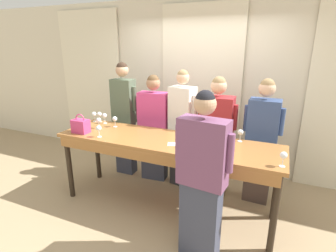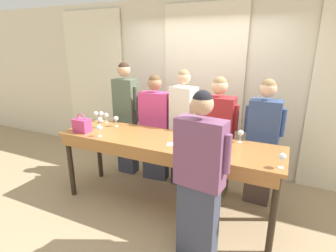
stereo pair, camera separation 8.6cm
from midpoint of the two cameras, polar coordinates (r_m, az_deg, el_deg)
ground_plane at (r=3.67m, az=0.17°, el=-17.00°), size 18.00×18.00×0.00m
wall_back at (r=4.46m, az=8.29°, el=8.50°), size 12.00×0.06×2.80m
curtain_panel_left at (r=5.49m, az=-15.13°, el=9.13°), size 1.34×0.03×2.69m
curtain_panel_center at (r=4.41m, az=8.01°, el=7.67°), size 1.34×0.03×2.69m
tasting_bar at (r=3.24m, az=-0.04°, el=-4.73°), size 2.80×0.76×0.95m
wine_bottle at (r=2.94m, az=13.30°, el=-2.94°), size 0.08×0.08×0.33m
handbag at (r=3.65m, az=-17.60°, el=0.17°), size 0.21×0.14×0.25m
wine_glass_front_left at (r=2.70m, az=24.49°, el=-6.18°), size 0.07×0.07×0.15m
wine_glass_front_mid at (r=3.05m, az=6.56°, el=-2.08°), size 0.07×0.07×0.15m
wine_glass_front_right at (r=3.75m, az=-13.99°, el=1.25°), size 0.07×0.07×0.15m
wine_glass_center_left at (r=3.77m, az=-10.63°, el=1.54°), size 0.07×0.07×0.15m
wine_glass_center_mid at (r=4.11m, az=-14.86°, el=2.56°), size 0.07×0.07×0.15m
wine_glass_center_right at (r=3.40m, az=-14.04°, el=-0.42°), size 0.07×0.07×0.15m
wine_glass_back_left at (r=3.23m, az=16.27°, el=-1.53°), size 0.07×0.07×0.15m
wine_glass_back_mid at (r=4.08m, az=-13.76°, el=2.54°), size 0.07×0.07×0.15m
wine_glass_back_right at (r=3.98m, az=-12.73°, el=2.24°), size 0.07×0.07×0.15m
napkin at (r=3.07m, az=1.68°, el=-3.99°), size 0.15×0.15×0.00m
guest_olive_jacket at (r=4.26m, az=-8.50°, el=1.90°), size 0.46×0.22×1.82m
guest_pink_top at (r=4.03m, az=-2.18°, el=-0.38°), size 0.57×0.27×1.66m
guest_cream_sweater at (r=3.84m, az=3.94°, el=-0.54°), size 0.46×0.30×1.75m
guest_striped_shirt at (r=3.71m, az=11.23°, el=-2.30°), size 0.55×0.29×1.68m
guest_navy_coat at (r=3.62m, az=20.47°, el=-3.34°), size 0.50×0.27×1.68m
host_pouring at (r=2.52m, az=7.82°, el=-11.24°), size 0.57×0.25×1.71m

